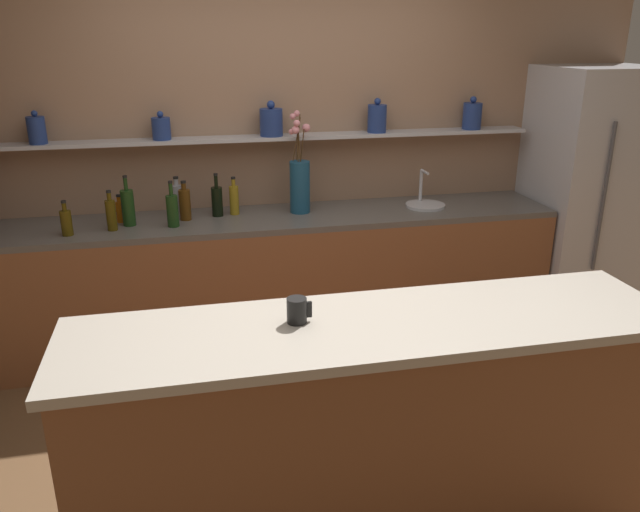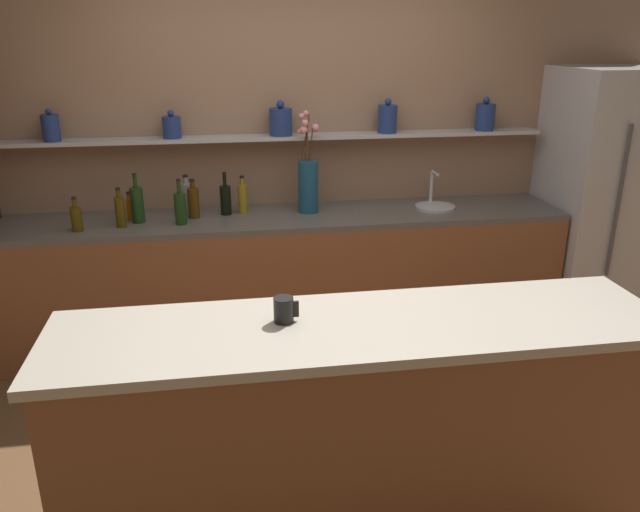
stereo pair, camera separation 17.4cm
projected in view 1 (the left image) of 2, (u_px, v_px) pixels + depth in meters
The scene contains 17 objects.
ground_plane at pixel (334, 441), 3.37m from camera, with size 12.00×12.00×0.00m, color brown.
back_wall_unit at pixel (283, 149), 4.39m from camera, with size 5.20×0.28×2.60m.
back_counter_unit at pixel (281, 279), 4.33m from camera, with size 3.76×0.62×0.92m.
island_counter at pixel (372, 432), 2.60m from camera, with size 2.43×0.61×1.02m.
refrigerator at pixel (587, 197), 4.60m from camera, with size 0.79×0.73×1.86m.
flower_vase at pixel (300, 182), 4.19m from camera, with size 0.15×0.16×0.67m.
sink_fixture at pixel (425, 203), 4.39m from camera, with size 0.28×0.28×0.25m.
bottle_oil_0 at pixel (234, 199), 4.18m from camera, with size 0.06×0.06×0.26m.
bottle_wine_1 at pixel (217, 201), 4.14m from camera, with size 0.07×0.07×0.29m.
bottle_wine_2 at pixel (128, 207), 3.93m from camera, with size 0.08×0.08×0.32m.
bottle_oil_3 at pixel (111, 214), 3.84m from camera, with size 0.06×0.06×0.25m.
bottle_wine_4 at pixel (172, 210), 3.91m from camera, with size 0.07×0.07×0.29m.
bottle_spirit_5 at pixel (177, 200), 4.13m from camera, with size 0.06×0.06×0.27m.
bottle_spirit_6 at pixel (185, 204), 4.05m from camera, with size 0.07×0.07×0.26m.
bottle_oil_7 at pixel (66, 222), 3.75m from camera, with size 0.07×0.07×0.22m.
bottle_sauce_8 at pixel (120, 211), 4.01m from camera, with size 0.05×0.05×0.18m.
coffee_mug at pixel (297, 310), 2.41m from camera, with size 0.10×0.08×0.10m.
Camera 1 is at (-0.68, -2.75, 2.09)m, focal length 35.00 mm.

